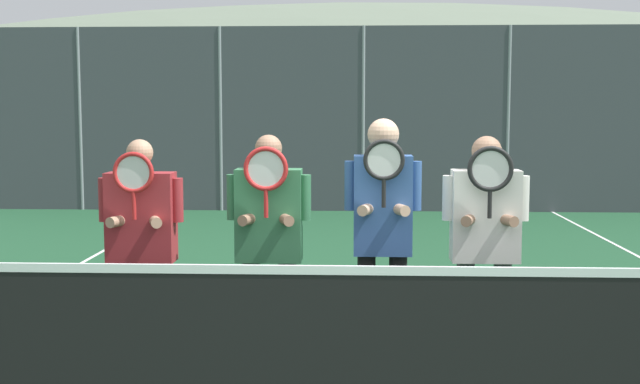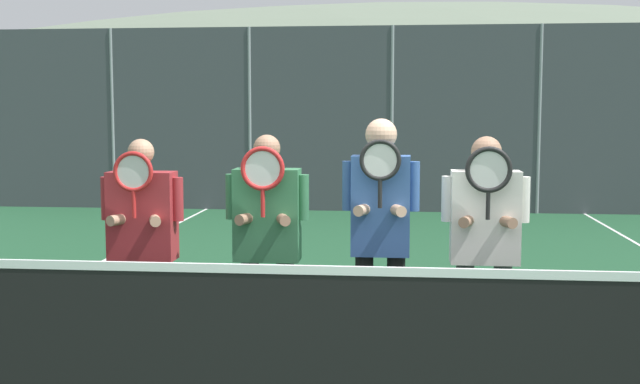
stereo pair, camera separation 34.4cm
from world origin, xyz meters
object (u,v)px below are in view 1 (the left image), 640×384
Objects in this scene: player_rightmost at (485,233)px; car_left_of_center at (421,158)px; player_center_left at (269,234)px; car_far_left at (194,155)px; player_center_right at (383,226)px; player_leftmost at (141,236)px.

player_rightmost is 11.85m from car_left_of_center.
car_left_of_center is at bearing 80.30° from player_center_left.
player_center_right is at bearing -72.42° from car_far_left.
player_center_left is 0.81m from player_center_right.
player_leftmost reaches higher than car_left_of_center.
player_leftmost is 0.99× the size of player_rightmost.
player_rightmost is at bearing 6.21° from player_center_right.
player_center_right is 1.07× the size of player_rightmost.
car_far_left is at bearing 99.71° from player_leftmost.
player_rightmost is at bearing -92.37° from car_left_of_center.
player_rightmost is (2.48, 0.05, 0.03)m from player_leftmost.
player_center_right reaches higher than player_rightmost.
player_center_left is 12.09m from car_left_of_center.
player_rightmost is 12.68m from car_far_left.
player_center_left is 0.42× the size of car_left_of_center.
player_center_left is at bearing 179.87° from player_center_right.
player_center_left is at bearing -76.03° from car_far_left.
player_rightmost reaches higher than player_leftmost.
car_far_left is (-2.04, 11.90, -0.09)m from player_leftmost.
player_leftmost is 0.92× the size of player_center_right.
car_far_left reaches higher than player_leftmost.
player_center_left reaches higher than player_rightmost.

